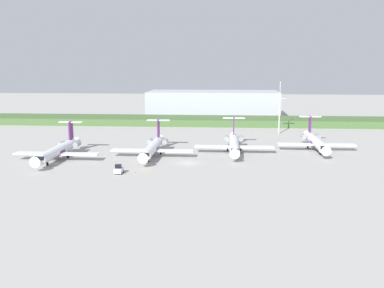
% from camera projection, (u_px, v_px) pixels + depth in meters
% --- Properties ---
extents(ground_plane, '(500.00, 500.00, 0.00)m').
position_uv_depth(ground_plane, '(196.00, 144.00, 149.05)').
color(ground_plane, '#9E9B96').
extents(grass_berm, '(320.00, 20.00, 2.88)m').
position_uv_depth(grass_berm, '(204.00, 121.00, 196.86)').
color(grass_berm, '#426033').
rests_on(grass_berm, ground).
extents(regional_jet_nearest, '(22.81, 31.00, 9.00)m').
position_uv_depth(regional_jet_nearest, '(59.00, 150.00, 124.32)').
color(regional_jet_nearest, silver).
rests_on(regional_jet_nearest, ground).
extents(regional_jet_second, '(22.81, 31.00, 9.00)m').
position_uv_depth(regional_jet_second, '(153.00, 147.00, 128.89)').
color(regional_jet_second, silver).
rests_on(regional_jet_second, ground).
extents(regional_jet_third, '(22.81, 31.00, 9.00)m').
position_uv_depth(regional_jet_third, '(234.00, 143.00, 134.48)').
color(regional_jet_third, silver).
rests_on(regional_jet_third, ground).
extents(regional_jet_fourth, '(22.81, 31.00, 9.00)m').
position_uv_depth(regional_jet_fourth, '(315.00, 141.00, 138.37)').
color(regional_jet_fourth, silver).
rests_on(regional_jet_fourth, ground).
extents(antenna_mast, '(4.40, 0.50, 19.91)m').
position_uv_depth(antenna_mast, '(279.00, 111.00, 168.58)').
color(antenna_mast, '#B2B2B7').
rests_on(antenna_mast, ground).
extents(distant_hangar, '(62.65, 26.40, 12.37)m').
position_uv_depth(distant_hangar, '(213.00, 104.00, 224.27)').
color(distant_hangar, '#9EA3AD').
rests_on(distant_hangar, ground).
extents(baggage_tug, '(1.72, 3.20, 2.30)m').
position_uv_depth(baggage_tug, '(119.00, 169.00, 108.27)').
color(baggage_tug, silver).
rests_on(baggage_tug, ground).
extents(safety_cone_front_marker, '(0.44, 0.44, 0.55)m').
position_uv_depth(safety_cone_front_marker, '(134.00, 172.00, 108.96)').
color(safety_cone_front_marker, orange).
rests_on(safety_cone_front_marker, ground).
extents(safety_cone_mid_marker, '(0.44, 0.44, 0.55)m').
position_uv_depth(safety_cone_mid_marker, '(149.00, 172.00, 108.86)').
color(safety_cone_mid_marker, orange).
rests_on(safety_cone_mid_marker, ground).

